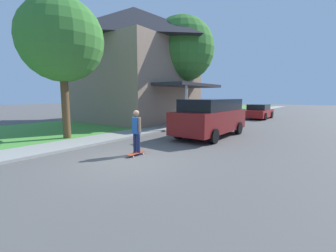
{
  "coord_description": "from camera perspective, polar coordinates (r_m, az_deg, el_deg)",
  "views": [
    {
      "loc": [
        5.46,
        -4.97,
        2.1
      ],
      "look_at": [
        0.03,
        2.31,
        0.9
      ],
      "focal_mm": 24.0,
      "sensor_mm": 36.0,
      "label": 1
    }
  ],
  "objects": [
    {
      "name": "lawn_tree_far",
      "position": [
        19.01,
        3.57,
        18.81
      ],
      "size": [
        5.14,
        5.14,
        8.33
      ],
      "color": "brown",
      "rests_on": "lawn"
    },
    {
      "name": "lawn_tree_near",
      "position": [
        12.19,
        -25.42,
        19.03
      ],
      "size": [
        3.85,
        3.85,
        6.55
      ],
      "color": "brown",
      "rests_on": "lawn"
    },
    {
      "name": "lawn",
      "position": [
        17.49,
        -13.97,
        0.54
      ],
      "size": [
        10.0,
        80.0,
        0.08
      ],
      "color": "#478E38",
      "rests_on": "ground_plane"
    },
    {
      "name": "skateboarder",
      "position": [
        8.11,
        -8.01,
        -1.14
      ],
      "size": [
        0.41,
        0.21,
        1.62
      ],
      "color": "#192347",
      "rests_on": "ground_plane"
    },
    {
      "name": "ground_plane",
      "position": [
        7.68,
        -10.64,
        -8.49
      ],
      "size": [
        120.0,
        120.0,
        0.0
      ],
      "primitive_type": "plane",
      "color": "#54514F"
    },
    {
      "name": "house",
      "position": [
        19.8,
        -8.41,
        15.61
      ],
      "size": [
        11.19,
        8.74,
        9.28
      ],
      "color": "#89705B",
      "rests_on": "lawn"
    },
    {
      "name": "sidewalk",
      "position": [
        14.38,
        -2.78,
        -0.68
      ],
      "size": [
        1.8,
        80.0,
        0.1
      ],
      "color": "gray",
      "rests_on": "ground_plane"
    },
    {
      "name": "skateboard",
      "position": [
        8.16,
        -7.95,
        -6.88
      ],
      "size": [
        0.21,
        0.81,
        0.1
      ],
      "color": "#B73D23",
      "rests_on": "ground_plane"
    },
    {
      "name": "suv_parked",
      "position": [
        12.0,
        10.87,
        2.37
      ],
      "size": [
        2.13,
        5.12,
        1.96
      ],
      "color": "maroon",
      "rests_on": "ground_plane"
    },
    {
      "name": "car_down_street",
      "position": [
        23.04,
        22.01,
        3.38
      ],
      "size": [
        1.99,
        4.08,
        1.36
      ],
      "color": "maroon",
      "rests_on": "ground_plane"
    }
  ]
}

